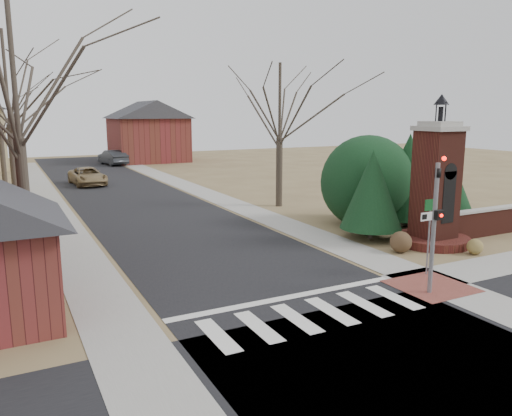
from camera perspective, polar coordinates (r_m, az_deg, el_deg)
ground at (r=14.14m, az=8.49°, el=-13.12°), size 120.00×120.00×0.00m
main_street at (r=33.81m, az=-13.67°, el=0.86°), size 8.00×70.00×0.01m
cross_street at (r=12.09m, az=17.18°, el=-17.88°), size 120.00×8.00×0.01m
crosswalk_zone at (r=14.74m, az=6.65°, el=-12.01°), size 8.00×2.20×0.02m
stop_bar at (r=15.91m, az=3.61°, el=-10.19°), size 8.00×0.35×0.02m
sidewalk_right_main at (r=35.35m, az=-5.45°, el=1.56°), size 2.00×60.00×0.02m
sidewalk_left at (r=33.03m, az=-22.46°, el=0.11°), size 2.00×60.00×0.02m
curb_apron at (r=17.83m, az=19.38°, el=-8.44°), size 2.40×2.40×0.02m
traffic_signal_pole at (r=16.53m, az=19.80°, el=-0.70°), size 0.28×0.41×4.50m
sign_post at (r=18.53m, az=19.25°, el=-1.48°), size 0.90×0.07×2.75m
brick_gate_monument at (r=22.96m, az=19.79°, el=1.33°), size 3.20×3.20×6.47m
brick_garden_wall at (r=26.65m, az=26.23°, el=-1.19°), size 7.50×0.50×1.30m
house_distant_right at (r=60.52m, az=-12.27°, el=8.70°), size 8.80×8.80×7.30m
evergreen_near at (r=23.14m, az=13.13°, el=2.10°), size 2.80×2.80×4.10m
evergreen_mid at (r=26.18m, az=17.01°, el=3.57°), size 3.40×3.40×4.70m
evergreen_far at (r=27.03m, az=21.46°, el=2.01°), size 2.40×2.40×3.30m
evergreen_mass at (r=26.17m, az=12.64°, el=3.34°), size 4.80×4.80×4.80m
bare_tree_0 at (r=19.55m, az=-26.16°, el=15.61°), size 8.05×8.05×11.15m
bare_tree_1 at (r=32.52m, az=-26.76°, el=13.84°), size 8.40×8.40×11.64m
bare_tree_3 at (r=30.47m, az=2.74°, el=12.71°), size 7.00×7.00×9.70m
pickup_truck at (r=42.04m, az=-18.69°, el=3.46°), size 2.61×5.12×1.38m
distant_car at (r=57.23m, az=-16.06°, el=5.58°), size 2.57×5.24×1.65m
dry_shrub_left at (r=21.49m, az=16.22°, el=-3.75°), size 0.90×0.90×0.90m
dry_shrub_right at (r=22.27m, az=23.74°, el=-4.08°), size 0.65×0.65×0.65m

